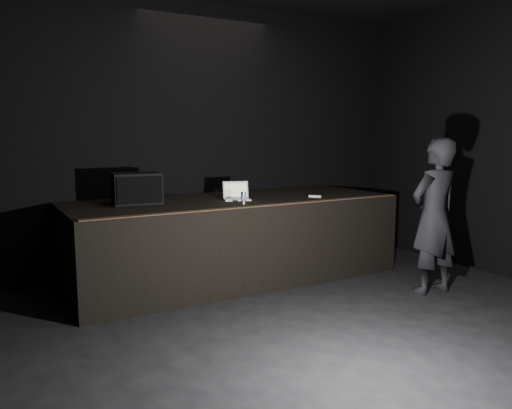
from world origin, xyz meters
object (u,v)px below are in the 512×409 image
Objects in this scene: stage_monitor at (137,188)px; beer_can at (243,198)px; laptop at (236,195)px; stage_riser at (233,238)px; person at (434,217)px.

stage_monitor is 4.01× the size of beer_can.
stage_monitor is at bearing -171.57° from laptop.
person is at bearing -44.20° from stage_riser.
stage_riser is 10.41× the size of laptop.
beer_can is at bearing -103.33° from stage_riser.
stage_riser is 2.38m from person.
stage_riser is 0.56m from laptop.
stage_monitor is (-1.16, 0.14, 0.68)m from stage_riser.
person is (1.69, -1.64, 0.38)m from stage_riser.
stage_riser is at bearing -0.29° from stage_monitor.
beer_can is 2.15m from person.
laptop is at bearing -4.25° from stage_monitor.
laptop is 2.70× the size of beer_can.
stage_monitor is 1.48× the size of laptop.
laptop is 2.30m from person.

